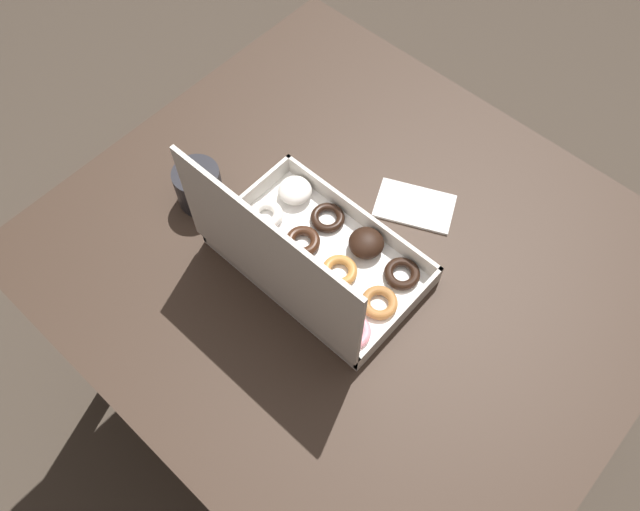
# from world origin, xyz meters

# --- Properties ---
(ground_plane) EXTENTS (8.00, 8.00, 0.00)m
(ground_plane) POSITION_xyz_m (0.00, 0.00, 0.00)
(ground_plane) COLOR #42382D
(dining_table) EXTENTS (1.11, 0.99, 0.78)m
(dining_table) POSITION_xyz_m (0.00, 0.00, 0.68)
(dining_table) COLOR #38281E
(dining_table) RESTS_ON ground_plane
(donut_box) EXTENTS (0.39, 0.25, 0.29)m
(donut_box) POSITION_xyz_m (0.04, 0.08, 0.83)
(donut_box) COLOR white
(donut_box) RESTS_ON dining_table
(coffee_mug) EXTENTS (0.09, 0.09, 0.09)m
(coffee_mug) POSITION_xyz_m (0.31, 0.11, 0.82)
(coffee_mug) COLOR #232328
(coffee_mug) RESTS_ON dining_table
(paper_napkin) EXTENTS (0.18, 0.15, 0.01)m
(paper_napkin) POSITION_xyz_m (-0.02, -0.17, 0.78)
(paper_napkin) COLOR white
(paper_napkin) RESTS_ON dining_table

